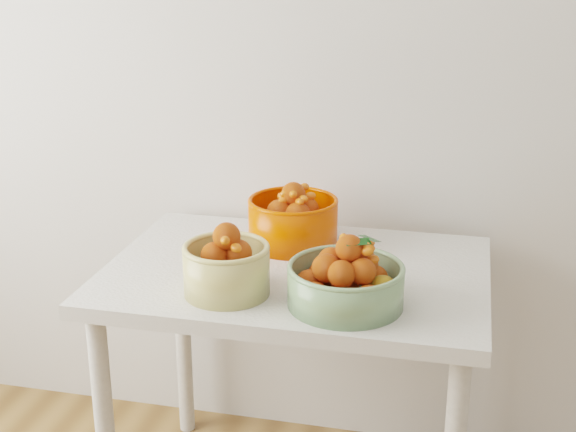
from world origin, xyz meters
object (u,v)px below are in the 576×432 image
at_px(bowl_cream, 226,267).
at_px(bowl_orange, 293,220).
at_px(bowl_green, 346,281).
at_px(table, 296,301).

xyz_separation_m(bowl_cream, bowl_orange, (0.08, 0.36, 0.00)).
bearing_deg(bowl_green, bowl_cream, -179.91).
bearing_deg(table, bowl_cream, -124.35).
relative_size(table, bowl_green, 3.60).
height_order(table, bowl_orange, bowl_orange).
distance_m(table, bowl_green, 0.30).
bearing_deg(table, bowl_orange, 105.42).
relative_size(table, bowl_orange, 3.26).
height_order(table, bowl_green, bowl_green).
distance_m(table, bowl_orange, 0.24).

